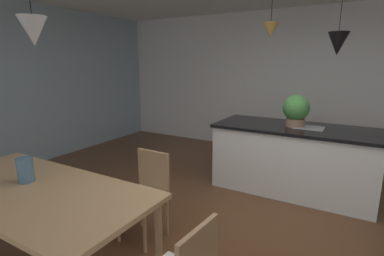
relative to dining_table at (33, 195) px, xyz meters
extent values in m
cube|color=brown|center=(1.42, 1.27, -0.71)|extent=(10.00, 8.40, 0.04)
cube|color=white|center=(1.42, 4.53, 0.66)|extent=(10.00, 0.12, 2.70)
cube|color=#9EB7C6|center=(-2.64, 1.27, 0.66)|extent=(0.06, 8.40, 2.70)
cube|color=tan|center=(0.00, 0.00, 0.04)|extent=(2.08, 0.95, 0.04)
cylinder|color=tan|center=(-0.96, 0.40, -0.32)|extent=(0.06, 0.06, 0.73)
cylinder|color=tan|center=(0.96, 0.40, -0.32)|extent=(0.06, 0.06, 0.73)
cube|color=#A87F56|center=(0.47, 0.80, -0.26)|extent=(0.41, 0.41, 0.04)
cube|color=white|center=(0.47, 0.80, -0.22)|extent=(0.37, 0.37, 0.03)
cube|color=#A87F56|center=(0.47, 0.98, -0.03)|extent=(0.38, 0.04, 0.42)
cylinder|color=#A87F56|center=(0.63, 0.62, -0.48)|extent=(0.04, 0.04, 0.41)
cylinder|color=#A87F56|center=(0.29, 0.63, -0.48)|extent=(0.04, 0.04, 0.41)
cylinder|color=#A87F56|center=(0.64, 0.96, -0.48)|extent=(0.04, 0.04, 0.41)
cylinder|color=#A87F56|center=(0.30, 0.97, -0.48)|extent=(0.04, 0.04, 0.41)
cube|color=silver|center=(1.51, 2.73, -0.25)|extent=(2.02, 0.85, 0.88)
cube|color=black|center=(1.51, 2.73, 0.19)|extent=(2.08, 0.91, 0.04)
cube|color=gray|center=(1.68, 2.73, 0.22)|extent=(0.36, 0.30, 0.01)
cone|color=#B7B7B7|center=(0.07, 0.12, 1.27)|extent=(0.21, 0.21, 0.22)
cylinder|color=black|center=(1.10, 2.73, 1.78)|extent=(0.01, 0.01, 0.46)
cone|color=olive|center=(1.10, 2.73, 1.46)|extent=(0.22, 0.22, 0.18)
cylinder|color=black|center=(1.91, 2.73, 1.70)|extent=(0.01, 0.01, 0.61)
cone|color=black|center=(1.91, 2.73, 1.26)|extent=(0.24, 0.24, 0.27)
cylinder|color=#8C664C|center=(1.50, 2.73, 0.27)|extent=(0.24, 0.24, 0.11)
sphere|color=#478C42|center=(1.50, 2.73, 0.47)|extent=(0.34, 0.34, 0.34)
cylinder|color=slate|center=(-0.15, 0.05, 0.17)|extent=(0.13, 0.13, 0.21)
camera|label=1|loc=(2.21, -1.24, 1.04)|focal=27.31mm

